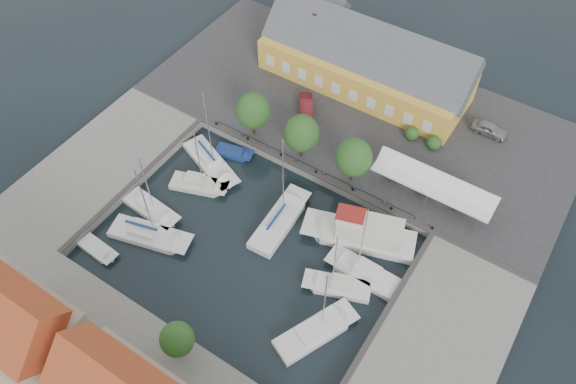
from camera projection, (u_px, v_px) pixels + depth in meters
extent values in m
plane|color=black|center=(259.00, 235.00, 62.70)|extent=(140.00, 140.00, 0.00)
cube|color=#2D2D30|center=(358.00, 113.00, 74.31)|extent=(56.00, 26.00, 1.00)
cube|color=slate|center=(102.00, 163.00, 68.73)|extent=(12.00, 24.00, 1.00)
cube|color=slate|center=(435.00, 351.00, 53.80)|extent=(12.00, 24.00, 1.00)
cube|color=#383533|center=(308.00, 171.00, 67.25)|extent=(56.00, 0.60, 0.12)
cube|color=#383533|center=(136.00, 180.00, 66.36)|extent=(0.60, 24.00, 0.12)
cube|color=#383533|center=(382.00, 318.00, 55.30)|extent=(0.60, 24.00, 0.12)
cylinder|color=black|center=(216.00, 124.00, 72.04)|extent=(0.24, 0.24, 0.40)
cylinder|color=black|center=(248.00, 139.00, 70.35)|extent=(0.24, 0.24, 0.40)
cylinder|color=black|center=(281.00, 155.00, 68.65)|extent=(0.24, 0.24, 0.40)
cylinder|color=black|center=(316.00, 172.00, 66.95)|extent=(0.24, 0.24, 0.40)
cylinder|color=black|center=(353.00, 190.00, 65.26)|extent=(0.24, 0.24, 0.40)
cylinder|color=black|center=(391.00, 208.00, 63.56)|extent=(0.24, 0.24, 0.40)
cylinder|color=black|center=(432.00, 228.00, 61.86)|extent=(0.24, 0.24, 0.40)
cube|color=gold|center=(365.00, 70.00, 75.45)|extent=(28.00, 10.00, 4.50)
cube|color=#474C51|center=(367.00, 49.00, 72.71)|extent=(28.56, 7.60, 7.60)
cube|color=gold|center=(323.00, 27.00, 82.36)|extent=(6.00, 6.00, 3.50)
cube|color=brown|center=(315.00, 17.00, 73.97)|extent=(0.60, 0.60, 1.20)
cube|color=white|center=(434.00, 183.00, 62.62)|extent=(14.00, 4.00, 0.25)
cylinder|color=silver|center=(378.00, 179.00, 64.77)|extent=(0.10, 0.10, 2.70)
cylinder|color=silver|center=(392.00, 159.00, 66.65)|extent=(0.10, 0.10, 2.70)
cylinder|color=silver|center=(425.00, 201.00, 62.74)|extent=(0.10, 0.10, 2.70)
cylinder|color=silver|center=(438.00, 181.00, 64.62)|extent=(0.10, 0.10, 2.70)
cylinder|color=silver|center=(476.00, 225.00, 60.70)|extent=(0.10, 0.10, 2.70)
cylinder|color=silver|center=(488.00, 203.00, 62.58)|extent=(0.10, 0.10, 2.70)
cylinder|color=black|center=(254.00, 127.00, 70.41)|extent=(0.30, 0.30, 2.10)
ellipsoid|color=#224518|center=(253.00, 111.00, 68.19)|extent=(4.20, 4.20, 4.83)
cylinder|color=black|center=(301.00, 150.00, 68.04)|extent=(0.30, 0.30, 2.10)
ellipsoid|color=#224518|center=(302.00, 133.00, 65.82)|extent=(4.20, 4.20, 4.83)
cylinder|color=black|center=(352.00, 174.00, 65.66)|extent=(0.30, 0.30, 2.10)
ellipsoid|color=#224518|center=(354.00, 157.00, 63.44)|extent=(4.20, 4.20, 4.83)
imported|color=#96989D|center=(490.00, 129.00, 70.62)|extent=(4.57, 1.86, 1.55)
imported|color=maroon|center=(306.00, 106.00, 73.22)|extent=(4.03, 4.92, 1.58)
cube|color=silver|center=(276.00, 227.00, 63.23)|extent=(3.42, 8.09, 1.50)
cube|color=silver|center=(281.00, 217.00, 63.15)|extent=(3.39, 9.67, 0.08)
cube|color=silver|center=(277.00, 219.00, 62.36)|extent=(2.20, 3.28, 0.90)
cylinder|color=silver|center=(283.00, 180.00, 58.84)|extent=(0.12, 0.12, 11.91)
cube|color=navy|center=(276.00, 217.00, 61.66)|extent=(0.44, 3.98, 0.22)
cube|color=silver|center=(368.00, 240.00, 62.21)|extent=(10.89, 6.69, 1.80)
cube|color=silver|center=(357.00, 233.00, 61.69)|extent=(12.80, 7.15, 0.08)
cube|color=beige|center=(370.00, 230.00, 60.64)|extent=(7.67, 5.19, 2.20)
cube|color=silver|center=(350.00, 217.00, 59.94)|extent=(3.31, 2.85, 1.20)
cube|color=maroon|center=(351.00, 214.00, 59.43)|extent=(3.59, 3.03, 0.10)
cube|color=silver|center=(368.00, 277.00, 59.38)|extent=(6.62, 2.96, 1.30)
cube|color=silver|center=(362.00, 269.00, 59.13)|extent=(7.93, 2.89, 0.08)
cube|color=silver|center=(367.00, 270.00, 58.54)|extent=(2.67, 1.96, 0.90)
cylinder|color=silver|center=(363.00, 241.00, 55.34)|extent=(0.12, 0.12, 10.22)
cube|color=silver|center=(342.00, 289.00, 58.48)|extent=(6.24, 4.24, 1.30)
cube|color=silver|center=(336.00, 284.00, 58.04)|extent=(7.29, 4.55, 0.08)
cube|color=beige|center=(342.00, 283.00, 57.60)|extent=(2.73, 2.33, 0.90)
cylinder|color=silver|center=(335.00, 262.00, 54.75)|extent=(0.12, 0.12, 8.65)
cube|color=silver|center=(310.00, 336.00, 55.20)|extent=(5.53, 7.67, 1.30)
cube|color=silver|center=(317.00, 329.00, 54.96)|extent=(6.02, 8.92, 0.08)
cube|color=silver|center=(312.00, 330.00, 54.36)|extent=(2.94, 3.40, 0.90)
cylinder|color=silver|center=(324.00, 303.00, 51.27)|extent=(0.12, 0.12, 9.97)
cube|color=silver|center=(208.00, 161.00, 69.57)|extent=(8.34, 5.55, 1.30)
cube|color=silver|center=(212.00, 162.00, 68.53)|extent=(9.75, 6.03, 0.08)
cube|color=silver|center=(208.00, 156.00, 68.57)|extent=(3.63, 2.96, 0.90)
cylinder|color=silver|center=(209.00, 132.00, 63.79)|extent=(0.12, 0.12, 11.44)
cube|color=navy|center=(206.00, 151.00, 68.09)|extent=(3.72, 1.66, 0.22)
cube|color=beige|center=(195.00, 186.00, 67.12)|extent=(6.17, 4.22, 1.30)
cube|color=beige|center=(200.00, 183.00, 66.47)|extent=(7.21, 4.50, 0.08)
cube|color=beige|center=(195.00, 180.00, 66.20)|extent=(2.70, 2.34, 0.90)
cylinder|color=silver|center=(199.00, 160.00, 63.11)|extent=(0.12, 0.12, 8.51)
cube|color=silver|center=(149.00, 208.00, 65.00)|extent=(6.25, 2.98, 1.30)
cube|color=silver|center=(152.00, 208.00, 64.17)|extent=(7.44, 2.99, 0.08)
cube|color=silver|center=(148.00, 203.00, 64.05)|extent=(2.56, 1.88, 0.90)
cylinder|color=silver|center=(147.00, 185.00, 60.51)|extent=(0.12, 0.12, 8.99)
cube|color=silver|center=(145.00, 235.00, 62.67)|extent=(8.17, 4.82, 1.30)
cube|color=silver|center=(151.00, 234.00, 61.94)|extent=(9.63, 5.11, 0.08)
cube|color=silver|center=(144.00, 230.00, 61.73)|extent=(3.48, 2.72, 0.90)
cylinder|color=silver|center=(146.00, 205.00, 57.44)|extent=(0.12, 0.12, 11.29)
cube|color=navy|center=(141.00, 225.00, 61.18)|extent=(3.76, 1.21, 0.22)
cube|color=silver|center=(96.00, 249.00, 61.55)|extent=(4.08, 2.12, 0.90)
cube|color=silver|center=(98.00, 249.00, 60.98)|extent=(4.86, 2.10, 0.08)
cube|color=navy|center=(231.00, 153.00, 70.43)|extent=(4.31, 2.86, 0.80)
cube|color=navy|center=(234.00, 151.00, 69.98)|extent=(5.05, 2.97, 0.08)
cube|color=#B4A78A|center=(20.00, 335.00, 50.57)|extent=(11.00, 8.00, 7.00)
cube|color=brown|center=(9.00, 316.00, 44.90)|extent=(0.60, 0.60, 0.80)
cube|color=brown|center=(86.00, 372.00, 41.44)|extent=(0.70, 0.70, 1.00)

